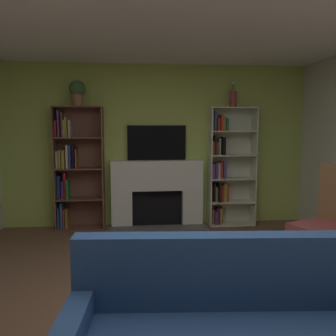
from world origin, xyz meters
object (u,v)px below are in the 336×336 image
object	(u,v)px
bookshelf_left	(74,168)
fireplace	(157,192)
bookshelf_right	(226,168)
potted_plant	(77,91)
armchair	(333,220)
tv	(157,143)
vase_with_flowers	(233,98)

from	to	relation	value
bookshelf_left	fireplace	bearing A→B (deg)	-0.23
bookshelf_right	potted_plant	xyz separation A→B (m)	(-2.33, -0.04, 1.20)
armchair	tv	bearing A→B (deg)	129.46
vase_with_flowers	bookshelf_left	bearing A→B (deg)	179.03
tv	vase_with_flowers	xyz separation A→B (m)	(1.21, -0.12, 0.71)
bookshelf_left	bookshelf_right	distance (m)	2.42
tv	bookshelf_left	world-z (taller)	bookshelf_left
tv	bookshelf_right	world-z (taller)	bookshelf_right
tv	potted_plant	size ratio (longest dim) A/B	2.39
tv	armchair	bearing A→B (deg)	-50.54
tv	bookshelf_left	xyz separation A→B (m)	(-1.30, -0.08, -0.39)
potted_plant	vase_with_flowers	bearing A→B (deg)	-0.00
tv	armchair	xyz separation A→B (m)	(1.76, -2.14, -0.75)
potted_plant	vase_with_flowers	world-z (taller)	vase_with_flowers
bookshelf_left	bookshelf_right	bearing A→B (deg)	-0.10
tv	bookshelf_left	bearing A→B (deg)	-176.58
fireplace	bookshelf_left	xyz separation A→B (m)	(-1.30, 0.01, 0.40)
bookshelf_left	armchair	bearing A→B (deg)	-33.96
potted_plant	armchair	bearing A→B (deg)	-34.22
bookshelf_right	vase_with_flowers	world-z (taller)	vase_with_flowers
bookshelf_left	potted_plant	size ratio (longest dim) A/B	4.88
potted_plant	armchair	world-z (taller)	potted_plant
bookshelf_right	armchair	bearing A→B (deg)	-72.61
fireplace	bookshelf_right	world-z (taller)	bookshelf_right
fireplace	vase_with_flowers	bearing A→B (deg)	-1.76
potted_plant	vase_with_flowers	distance (m)	2.42
armchair	bookshelf_left	bearing A→B (deg)	146.04
fireplace	bookshelf_right	distance (m)	1.18
bookshelf_right	vase_with_flowers	size ratio (longest dim) A/B	4.25
bookshelf_left	potted_plant	bearing A→B (deg)	-24.65
fireplace	armchair	bearing A→B (deg)	-49.42
fireplace	bookshelf_right	xyz separation A→B (m)	(1.12, 0.00, 0.37)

